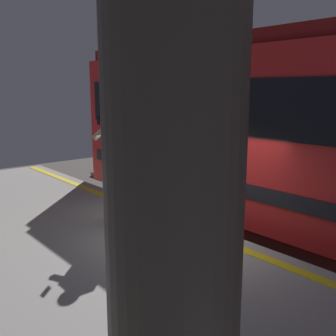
% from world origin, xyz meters
% --- Properties ---
extents(ground_plane, '(24.07, 24.07, 0.00)m').
position_xyz_m(ground_plane, '(0.00, 0.00, 0.00)').
color(ground_plane, '#4C4742').
extents(platform, '(13.04, 5.16, 1.05)m').
position_xyz_m(platform, '(0.00, 2.58, 0.53)').
color(platform, gray).
rests_on(platform, ground).
extents(safety_line, '(12.78, 0.16, 0.01)m').
position_xyz_m(safety_line, '(0.00, 0.30, 1.06)').
color(safety_line, yellow).
rests_on(safety_line, platform).
extents(track_rail_near, '(16.95, 0.08, 0.16)m').
position_xyz_m(track_rail_near, '(0.00, -1.31, 0.08)').
color(track_rail_near, slate).
rests_on(track_rail_near, ground).
extents(track_rail_far, '(16.95, 0.08, 0.16)m').
position_xyz_m(track_rail_far, '(0.00, -2.74, 0.08)').
color(track_rail_far, slate).
rests_on(track_rail_far, ground).
extents(train_carriage, '(10.51, 2.96, 3.96)m').
position_xyz_m(train_carriage, '(-0.83, -2.02, 2.52)').
color(train_carriage, red).
rests_on(train_carriage, ground).
extents(passenger, '(0.57, 0.55, 1.84)m').
position_xyz_m(passenger, '(0.86, 1.00, 2.14)').
color(passenger, '#262628').
rests_on(passenger, platform).
extents(handbag, '(0.30, 0.28, 0.42)m').
position_xyz_m(handbag, '(0.43, 0.93, 1.24)').
color(handbag, '#59331E').
rests_on(handbag, platform).
extents(station_column, '(0.36, 0.36, 3.30)m').
position_xyz_m(station_column, '(-3.62, 3.71, 2.70)').
color(station_column, '#38332D').
rests_on(station_column, platform).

